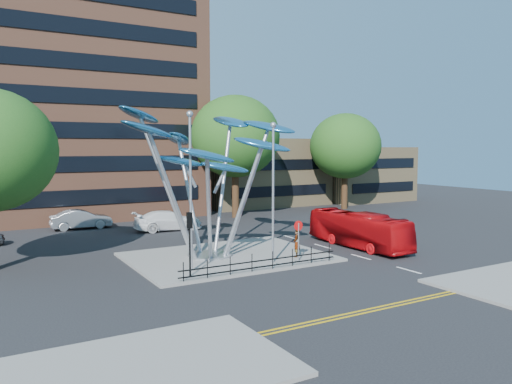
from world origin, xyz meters
TOP-DOWN VIEW (x-y plane):
  - ground at (0.00, 0.00)m, footprint 120.00×120.00m
  - traffic_island at (-1.00, 6.00)m, footprint 12.00×9.00m
  - double_yellow_near at (0.00, -6.00)m, footprint 40.00×0.12m
  - double_yellow_far at (0.00, -6.30)m, footprint 40.00×0.12m
  - brick_tower at (-6.00, 32.00)m, footprint 25.00×15.00m
  - low_building_near at (16.00, 30.00)m, footprint 15.00×8.00m
  - low_building_far at (30.00, 28.00)m, footprint 12.00×8.00m
  - tree_right at (8.00, 22.00)m, footprint 8.80×8.80m
  - tree_far at (22.00, 22.00)m, footprint 8.00×8.00m
  - leaf_sculpture at (-2.07, 6.68)m, footprint 12.72×9.54m
  - street_lamp_left at (-4.50, 3.50)m, footprint 0.36×0.36m
  - street_lamp_right at (0.50, 3.00)m, footprint 0.36×0.36m
  - traffic_light_island at (-5.00, 2.50)m, footprint 0.28×0.18m
  - no_entry_sign_island at (2.00, 2.52)m, footprint 0.60×0.10m
  - pedestrian_railing_front at (-1.00, 1.70)m, footprint 10.00×0.06m
  - red_bus at (8.50, 4.52)m, footprint 2.20×8.88m
  - pedestrian at (2.61, 3.58)m, footprint 0.75×0.74m
  - parked_car_mid at (-6.75, 22.41)m, footprint 5.04×1.86m
  - parked_car_right at (-0.52, 18.00)m, footprint 5.82×2.62m

SIDE VIEW (x-z plane):
  - ground at x=0.00m, z-range 0.00..0.00m
  - double_yellow_near at x=0.00m, z-range 0.00..0.01m
  - double_yellow_far at x=0.00m, z-range 0.00..0.01m
  - traffic_island at x=-1.00m, z-range 0.00..0.15m
  - pedestrian_railing_front at x=-1.00m, z-range 0.05..1.05m
  - parked_car_mid at x=-6.75m, z-range 0.00..1.65m
  - parked_car_right at x=-0.52m, z-range 0.00..1.65m
  - pedestrian at x=2.61m, z-range 0.15..1.89m
  - red_bus at x=8.50m, z-range 0.00..2.46m
  - no_entry_sign_island at x=2.00m, z-range 0.59..3.04m
  - traffic_light_island at x=-5.00m, z-range 0.90..4.33m
  - low_building_far at x=30.00m, z-range 0.00..7.00m
  - low_building_near at x=16.00m, z-range 0.00..8.00m
  - street_lamp_right at x=0.50m, z-range 0.94..9.24m
  - street_lamp_left at x=-4.50m, z-range 0.96..9.76m
  - leaf_sculpture at x=-2.07m, z-range 2.12..11.63m
  - tree_far at x=22.00m, z-range 1.70..12.51m
  - tree_right at x=8.00m, z-range 1.98..14.09m
  - brick_tower at x=-6.00m, z-range 0.00..30.00m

